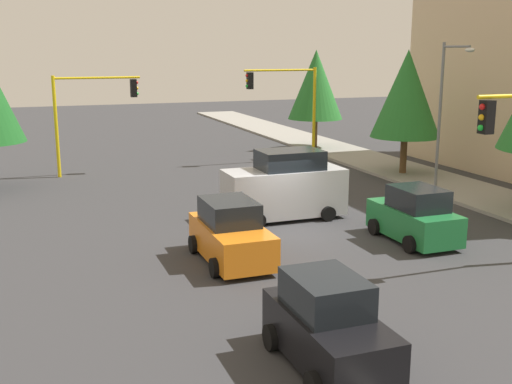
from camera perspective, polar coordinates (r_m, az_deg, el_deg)
ground_plane at (r=23.43m, az=3.37°, el=-3.71°), size 120.00×120.00×0.00m
sidewalk_kerb at (r=32.86m, az=16.76°, el=0.69°), size 80.00×4.00×0.15m
traffic_signal_far_left at (r=37.68m, az=2.83°, el=8.73°), size 0.36×4.59×5.65m
traffic_signal_far_right at (r=34.84m, az=-14.76°, el=7.69°), size 0.36×4.59×5.36m
street_lamp_curbside at (r=30.39m, az=16.88°, el=7.90°), size 2.15×0.28×7.00m
tree_roadside_mid at (r=34.42m, az=13.53°, el=8.66°), size 3.68×3.68×6.70m
tree_roadside_far at (r=42.86m, az=5.45°, el=9.68°), size 3.68×3.68×6.70m
delivery_van_silver at (r=25.09m, az=2.65°, el=0.43°), size 2.22×4.80×2.77m
car_black at (r=13.70m, az=6.55°, el=-12.06°), size 3.64×1.94×1.98m
car_orange at (r=20.10m, az=-2.31°, el=-3.82°), size 3.99×2.08×1.98m
car_green at (r=22.83m, az=14.22°, el=-2.19°), size 3.69×2.01×1.98m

